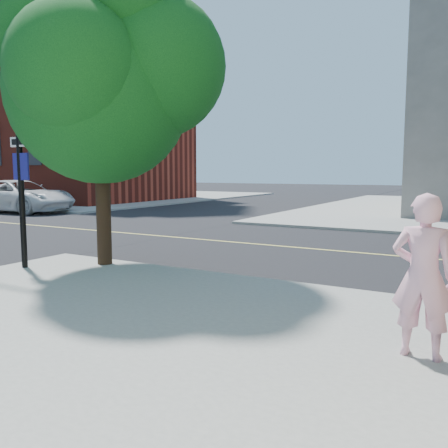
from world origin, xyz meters
The scene contains 8 objects.
ground centered at (0.00, 0.00, 0.00)m, with size 140.00×140.00×0.00m, color black.
road_ew centered at (0.00, 4.50, 0.01)m, with size 140.00×9.00×0.01m, color black.
sidewalk_nw centered at (-23.00, 21.50, 0.06)m, with size 26.00×25.00×0.12m, color gray.
church centered at (-20.00, 18.00, 7.18)m, with size 15.20×12.00×14.40m.
office_block centered at (-32.00, 21.98, 9.12)m, with size 12.00×14.08×18.00m.
man_on_phone centered at (7.90, -2.77, 1.06)m, with size 0.69×0.45×1.89m, color #EDA9C1.
street_tree centered at (0.97, -0.49, 4.45)m, with size 5.05×4.59×6.70m.
car_a centered at (-13.86, 8.34, 0.88)m, with size 2.93×6.36×1.77m, color silver.
Camera 1 is at (8.52, -8.41, 2.24)m, focal length 37.72 mm.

